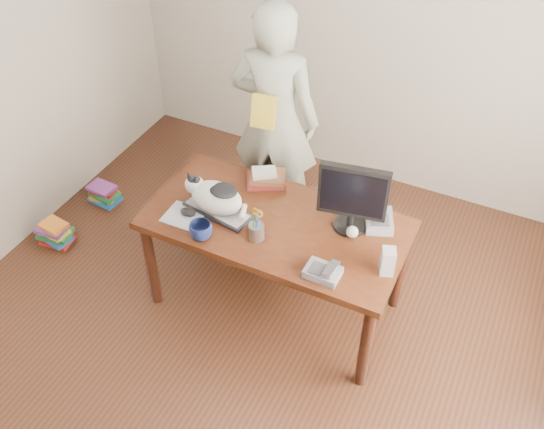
{
  "coord_description": "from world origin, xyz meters",
  "views": [
    {
      "loc": [
        1.17,
        -1.84,
        3.25
      ],
      "look_at": [
        0.0,
        0.55,
        0.85
      ],
      "focal_mm": 40.0,
      "sensor_mm": 36.0,
      "label": 1
    }
  ],
  "objects_px": {
    "keyboard": "(218,211)",
    "cat": "(215,196)",
    "person": "(275,120)",
    "mouse": "(188,212)",
    "book_stack": "(266,178)",
    "phone": "(323,272)",
    "book_pile_b": "(104,194)",
    "book_pile_a": "(55,233)",
    "monitor": "(353,195)",
    "pen_cup": "(257,230)",
    "speaker": "(388,261)",
    "desk": "(281,231)",
    "calculator": "(379,220)",
    "coffee_mug": "(201,231)",
    "baseball": "(352,232)"
  },
  "relations": [
    {
      "from": "keyboard",
      "to": "cat",
      "type": "bearing_deg",
      "value": -171.64
    },
    {
      "from": "pen_cup",
      "to": "book_pile_a",
      "type": "distance_m",
      "value": 1.86
    },
    {
      "from": "book_stack",
      "to": "keyboard",
      "type": "bearing_deg",
      "value": -135.07
    },
    {
      "from": "monitor",
      "to": "baseball",
      "type": "xyz_separation_m",
      "value": [
        0.04,
        -0.06,
        -0.22
      ]
    },
    {
      "from": "baseball",
      "to": "person",
      "type": "bearing_deg",
      "value": 139.58
    },
    {
      "from": "speaker",
      "to": "desk",
      "type": "bearing_deg",
      "value": 146.07
    },
    {
      "from": "pen_cup",
      "to": "book_pile_b",
      "type": "distance_m",
      "value": 1.91
    },
    {
      "from": "desk",
      "to": "phone",
      "type": "relative_size",
      "value": 8.14
    },
    {
      "from": "phone",
      "to": "book_pile_a",
      "type": "distance_m",
      "value": 2.29
    },
    {
      "from": "pen_cup",
      "to": "book_stack",
      "type": "distance_m",
      "value": 0.52
    },
    {
      "from": "book_stack",
      "to": "person",
      "type": "bearing_deg",
      "value": 85.22
    },
    {
      "from": "cat",
      "to": "mouse",
      "type": "bearing_deg",
      "value": -133.03
    },
    {
      "from": "phone",
      "to": "pen_cup",
      "type": "bearing_deg",
      "value": 168.62
    },
    {
      "from": "person",
      "to": "mouse",
      "type": "bearing_deg",
      "value": 76.01
    },
    {
      "from": "baseball",
      "to": "keyboard",
      "type": "bearing_deg",
      "value": -168.95
    },
    {
      "from": "coffee_mug",
      "to": "baseball",
      "type": "relative_size",
      "value": 1.89
    },
    {
      "from": "speaker",
      "to": "coffee_mug",
      "type": "bearing_deg",
      "value": 171.22
    },
    {
      "from": "speaker",
      "to": "book_pile_a",
      "type": "bearing_deg",
      "value": 162.02
    },
    {
      "from": "pen_cup",
      "to": "book_pile_b",
      "type": "bearing_deg",
      "value": 162.59
    },
    {
      "from": "desk",
      "to": "monitor",
      "type": "relative_size",
      "value": 3.49
    },
    {
      "from": "book_pile_a",
      "to": "mouse",
      "type": "bearing_deg",
      "value": 0.88
    },
    {
      "from": "mouse",
      "to": "book_pile_b",
      "type": "xyz_separation_m",
      "value": [
        -1.21,
        0.53,
        -0.7
      ]
    },
    {
      "from": "monitor",
      "to": "pen_cup",
      "type": "height_order",
      "value": "monitor"
    },
    {
      "from": "monitor",
      "to": "book_pile_b",
      "type": "relative_size",
      "value": 1.78
    },
    {
      "from": "speaker",
      "to": "book_pile_a",
      "type": "relative_size",
      "value": 0.62
    },
    {
      "from": "person",
      "to": "book_pile_b",
      "type": "distance_m",
      "value": 1.62
    },
    {
      "from": "baseball",
      "to": "speaker",
      "type": "bearing_deg",
      "value": -33.91
    },
    {
      "from": "desk",
      "to": "pen_cup",
      "type": "height_order",
      "value": "pen_cup"
    },
    {
      "from": "monitor",
      "to": "desk",
      "type": "bearing_deg",
      "value": 178.56
    },
    {
      "from": "cat",
      "to": "coffee_mug",
      "type": "bearing_deg",
      "value": -70.95
    },
    {
      "from": "baseball",
      "to": "monitor",
      "type": "bearing_deg",
      "value": 123.68
    },
    {
      "from": "mouse",
      "to": "book_pile_a",
      "type": "height_order",
      "value": "mouse"
    },
    {
      "from": "desk",
      "to": "cat",
      "type": "bearing_deg",
      "value": -157.41
    },
    {
      "from": "book_pile_b",
      "to": "speaker",
      "type": "bearing_deg",
      "value": -10.38
    },
    {
      "from": "keyboard",
      "to": "book_pile_a",
      "type": "xyz_separation_m",
      "value": [
        -1.39,
        -0.12,
        -0.68
      ]
    },
    {
      "from": "book_stack",
      "to": "calculator",
      "type": "distance_m",
      "value": 0.79
    },
    {
      "from": "cat",
      "to": "speaker",
      "type": "bearing_deg",
      "value": 8.5
    },
    {
      "from": "book_pile_b",
      "to": "person",
      "type": "bearing_deg",
      "value": 19.61
    },
    {
      "from": "speaker",
      "to": "book_pile_b",
      "type": "xyz_separation_m",
      "value": [
        -2.45,
        0.45,
        -0.76
      ]
    },
    {
      "from": "keyboard",
      "to": "cat",
      "type": "relative_size",
      "value": 1.06
    },
    {
      "from": "mouse",
      "to": "person",
      "type": "height_order",
      "value": "person"
    },
    {
      "from": "baseball",
      "to": "pen_cup",
      "type": "bearing_deg",
      "value": -152.52
    },
    {
      "from": "baseball",
      "to": "person",
      "type": "height_order",
      "value": "person"
    },
    {
      "from": "book_stack",
      "to": "mouse",
      "type": "bearing_deg",
      "value": -145.59
    },
    {
      "from": "book_stack",
      "to": "calculator",
      "type": "height_order",
      "value": "book_stack"
    },
    {
      "from": "phone",
      "to": "book_pile_b",
      "type": "bearing_deg",
      "value": 164.66
    },
    {
      "from": "keyboard",
      "to": "monitor",
      "type": "xyz_separation_m",
      "value": [
        0.78,
        0.22,
        0.25
      ]
    },
    {
      "from": "coffee_mug",
      "to": "baseball",
      "type": "xyz_separation_m",
      "value": [
        0.8,
        0.4,
        -0.02
      ]
    },
    {
      "from": "cat",
      "to": "book_pile_a",
      "type": "xyz_separation_m",
      "value": [
        -1.38,
        -0.12,
        -0.79
      ]
    },
    {
      "from": "speaker",
      "to": "book_stack",
      "type": "height_order",
      "value": "speaker"
    }
  ]
}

